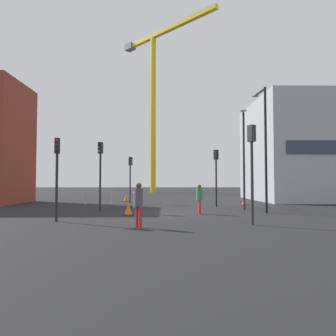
% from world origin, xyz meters
% --- Properties ---
extents(ground, '(160.00, 160.00, 0.00)m').
position_xyz_m(ground, '(0.00, 0.00, 0.00)').
color(ground, black).
extents(office_block, '(12.50, 10.96, 9.58)m').
position_xyz_m(office_block, '(14.74, 12.12, 4.79)').
color(office_block, '#A8AAB2').
rests_on(office_block, ground).
extents(construction_crane, '(14.79, 14.69, 26.74)m').
position_xyz_m(construction_crane, '(-1.70, 32.80, 17.67)').
color(construction_crane, yellow).
rests_on(construction_crane, ground).
extents(streetlamp_tall, '(0.44, 1.64, 7.33)m').
position_xyz_m(streetlamp_tall, '(5.57, 0.09, 4.31)').
color(streetlamp_tall, black).
rests_on(streetlamp_tall, ground).
extents(streetlamp_short, '(0.63, 1.46, 6.20)m').
position_xyz_m(streetlamp_short, '(4.75, 1.57, 3.69)').
color(streetlamp_short, '#2D2D30').
rests_on(streetlamp_short, ground).
extents(traffic_light_near, '(0.36, 0.38, 4.11)m').
position_xyz_m(traffic_light_near, '(3.47, 4.45, 2.75)').
color(traffic_light_near, black).
rests_on(traffic_light_near, ground).
extents(traffic_light_island, '(0.39, 0.29, 3.86)m').
position_xyz_m(traffic_light_island, '(-3.11, 7.93, 2.60)').
color(traffic_light_island, '#2D2D30').
rests_on(traffic_light_island, ground).
extents(traffic_light_corner, '(0.34, 0.39, 4.18)m').
position_xyz_m(traffic_light_corner, '(3.36, -5.02, 2.80)').
color(traffic_light_corner, '#2D2D30').
rests_on(traffic_light_corner, ground).
extents(traffic_light_median, '(0.31, 0.39, 3.79)m').
position_xyz_m(traffic_light_median, '(-5.19, -3.79, 2.56)').
color(traffic_light_median, '#232326').
rests_on(traffic_light_median, ground).
extents(traffic_light_verge, '(0.31, 0.39, 4.24)m').
position_xyz_m(traffic_light_verge, '(-4.24, 1.23, 2.83)').
color(traffic_light_verge, '#232326').
rests_on(traffic_light_verge, ground).
extents(pedestrian_walking, '(0.34, 0.34, 1.77)m').
position_xyz_m(pedestrian_walking, '(-1.32, -5.69, 1.03)').
color(pedestrian_walking, red).
rests_on(pedestrian_walking, ground).
extents(pedestrian_waiting, '(0.34, 0.34, 1.65)m').
position_xyz_m(pedestrian_waiting, '(1.67, -0.59, 0.95)').
color(pedestrian_waiting, red).
rests_on(pedestrian_waiting, ground).
extents(safety_barrier_left_run, '(2.30, 0.07, 1.08)m').
position_xyz_m(safety_barrier_left_run, '(-5.52, 6.98, 0.56)').
color(safety_barrier_left_run, '#B2B5BA').
rests_on(safety_barrier_left_run, ground).
extents(safety_barrier_right_run, '(0.20, 1.89, 1.08)m').
position_xyz_m(safety_barrier_right_run, '(-2.38, 3.32, 0.56)').
color(safety_barrier_right_run, '#B2B5BA').
rests_on(safety_barrier_right_run, ground).
extents(traffic_cone_striped, '(0.59, 0.59, 0.59)m').
position_xyz_m(traffic_cone_striped, '(-2.26, -0.94, 0.28)').
color(traffic_cone_striped, black).
rests_on(traffic_cone_striped, ground).
extents(traffic_cone_on_verge, '(0.57, 0.57, 0.58)m').
position_xyz_m(traffic_cone_on_verge, '(5.97, 6.18, 0.27)').
color(traffic_cone_on_verge, black).
rests_on(traffic_cone_on_verge, ground).
extents(traffic_cone_by_barrier, '(0.62, 0.62, 0.63)m').
position_xyz_m(traffic_cone_by_barrier, '(-3.77, 10.67, 0.29)').
color(traffic_cone_by_barrier, black).
rests_on(traffic_cone_by_barrier, ground).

